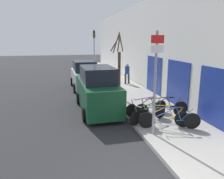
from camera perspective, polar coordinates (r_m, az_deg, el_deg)
ground_plane at (r=16.07m, az=-6.03°, el=-0.48°), size 80.00×80.00×0.00m
sidewalk_curb at (r=19.21m, az=0.62°, el=2.02°), size 3.20×32.00×0.15m
building_facade at (r=19.27m, az=5.87°, el=11.43°), size 0.23×32.00×6.50m
signpost at (r=8.10m, az=11.22°, el=2.55°), size 0.49×0.11×3.85m
bicycle_0 at (r=9.21m, az=14.74°, el=-7.52°), size 2.41×0.78×0.93m
bicycle_1 at (r=9.44m, az=13.09°, el=-6.94°), size 2.08×1.02×0.92m
bicycle_2 at (r=9.74m, az=9.46°, el=-6.33°), size 1.99×0.86×0.84m
bicycle_3 at (r=10.39m, az=12.75°, el=-4.93°), size 2.66×0.44×0.99m
bicycle_4 at (r=10.65m, az=9.00°, el=-4.57°), size 2.24×0.55×0.87m
parked_car_0 at (r=11.48m, az=-3.87°, el=-0.30°), size 2.00×4.79×2.35m
parked_car_1 at (r=17.00m, az=-7.20°, el=3.57°), size 2.04×4.16×2.13m
pedestrian_near at (r=17.83m, az=3.99°, el=4.55°), size 0.44×0.37×1.68m
street_tree at (r=13.14m, az=1.81°, el=5.51°), size 1.11×1.74×3.98m
traffic_light at (r=21.63m, az=-4.66°, el=11.09°), size 0.20×0.30×4.50m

